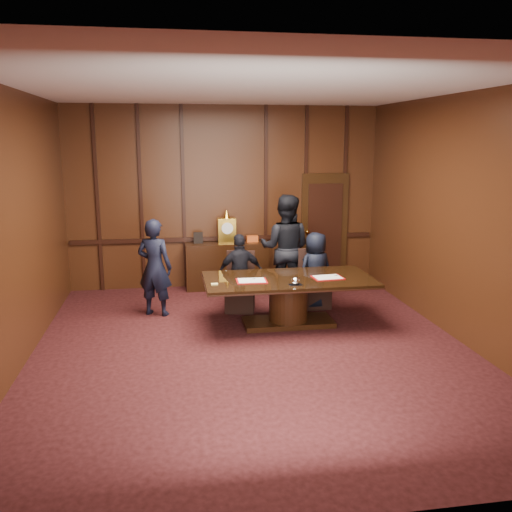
{
  "coord_description": "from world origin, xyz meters",
  "views": [
    {
      "loc": [
        -1.09,
        -6.98,
        2.86
      ],
      "look_at": [
        0.25,
        1.28,
        1.05
      ],
      "focal_mm": 38.0,
      "sensor_mm": 36.0,
      "label": 1
    }
  ],
  "objects_px": {
    "witness_left": "(155,267)",
    "conference_table": "(288,293)",
    "sideboard": "(227,264)",
    "signatory_left": "(240,273)",
    "witness_right": "(285,248)",
    "signatory_right": "(315,270)"
  },
  "relations": [
    {
      "from": "witness_right",
      "to": "conference_table",
      "type": "bearing_deg",
      "value": 101.41
    },
    {
      "from": "sideboard",
      "to": "signatory_left",
      "type": "relative_size",
      "value": 1.2
    },
    {
      "from": "witness_left",
      "to": "witness_right",
      "type": "relative_size",
      "value": 0.84
    },
    {
      "from": "signatory_right",
      "to": "signatory_left",
      "type": "bearing_deg",
      "value": -18.68
    },
    {
      "from": "signatory_right",
      "to": "witness_left",
      "type": "height_order",
      "value": "witness_left"
    },
    {
      "from": "witness_left",
      "to": "witness_right",
      "type": "distance_m",
      "value": 2.35
    },
    {
      "from": "sideboard",
      "to": "signatory_left",
      "type": "xyz_separation_m",
      "value": [
        0.06,
        -1.52,
        0.18
      ]
    },
    {
      "from": "signatory_left",
      "to": "witness_right",
      "type": "relative_size",
      "value": 0.69
    },
    {
      "from": "signatory_left",
      "to": "witness_right",
      "type": "bearing_deg",
      "value": -154.69
    },
    {
      "from": "conference_table",
      "to": "signatory_right",
      "type": "distance_m",
      "value": 1.04
    },
    {
      "from": "signatory_left",
      "to": "witness_right",
      "type": "xyz_separation_m",
      "value": [
        0.88,
        0.54,
        0.29
      ]
    },
    {
      "from": "conference_table",
      "to": "witness_left",
      "type": "relative_size",
      "value": 1.63
    },
    {
      "from": "sideboard",
      "to": "witness_right",
      "type": "distance_m",
      "value": 1.44
    },
    {
      "from": "witness_left",
      "to": "sideboard",
      "type": "bearing_deg",
      "value": -109.23
    },
    {
      "from": "signatory_left",
      "to": "witness_left",
      "type": "xyz_separation_m",
      "value": [
        -1.41,
        0.05,
        0.14
      ]
    },
    {
      "from": "sideboard",
      "to": "conference_table",
      "type": "height_order",
      "value": "sideboard"
    },
    {
      "from": "signatory_left",
      "to": "witness_left",
      "type": "distance_m",
      "value": 1.41
    },
    {
      "from": "sideboard",
      "to": "conference_table",
      "type": "relative_size",
      "value": 0.61
    },
    {
      "from": "witness_right",
      "to": "signatory_right",
      "type": "bearing_deg",
      "value": 149.05
    },
    {
      "from": "sideboard",
      "to": "witness_left",
      "type": "height_order",
      "value": "witness_left"
    },
    {
      "from": "witness_right",
      "to": "sideboard",
      "type": "bearing_deg",
      "value": -24.87
    },
    {
      "from": "witness_left",
      "to": "conference_table",
      "type": "bearing_deg",
      "value": -179.09
    }
  ]
}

